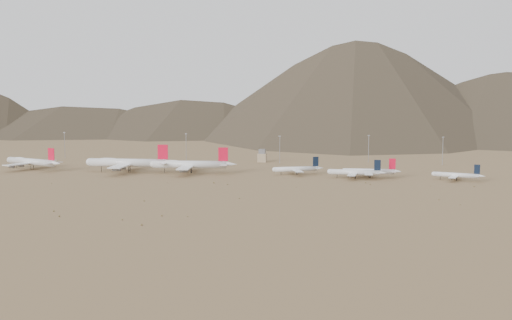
% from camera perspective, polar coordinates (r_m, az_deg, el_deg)
% --- Properties ---
extents(ground, '(3000.00, 3000.00, 0.00)m').
position_cam_1_polar(ground, '(493.86, -5.03, -1.66)').
color(ground, '#9D7951').
rests_on(ground, ground).
extents(mountain_ridge, '(4400.00, 1000.00, 300.00)m').
position_cam_1_polar(mountain_ridge, '(1381.49, 4.33, 9.69)').
color(mountain_ridge, '#4B3F2D').
rests_on(mountain_ridge, ground).
extents(widebody_west, '(61.93, 49.65, 19.44)m').
position_cam_1_polar(widebody_west, '(579.97, -19.34, -0.14)').
color(widebody_west, white).
rests_on(widebody_west, ground).
extents(widebody_centre, '(78.22, 59.97, 23.22)m').
position_cam_1_polar(widebody_centre, '(539.49, -11.30, -0.23)').
color(widebody_centre, white).
rests_on(widebody_centre, ground).
extents(widebody_east, '(71.86, 55.51, 21.35)m').
position_cam_1_polar(widebody_east, '(525.07, -5.88, -0.39)').
color(widebody_east, white).
rests_on(widebody_east, ground).
extents(narrowbody_a, '(40.71, 30.51, 14.13)m').
position_cam_1_polar(narrowbody_a, '(515.68, 3.70, -0.80)').
color(narrowbody_a, white).
rests_on(narrowbody_a, ground).
extents(narrowbody_b, '(45.44, 32.75, 15.00)m').
position_cam_1_polar(narrowbody_b, '(497.41, 8.86, -1.09)').
color(narrowbody_b, white).
rests_on(narrowbody_b, ground).
extents(narrowbody_c, '(46.00, 32.87, 15.17)m').
position_cam_1_polar(narrowbody_c, '(505.04, 10.15, -1.00)').
color(narrowbody_c, white).
rests_on(narrowbody_c, ground).
extents(narrowbody_d, '(38.05, 28.24, 12.94)m').
position_cam_1_polar(narrowbody_d, '(503.74, 17.46, -1.29)').
color(narrowbody_d, white).
rests_on(narrowbody_d, ground).
extents(control_tower, '(8.00, 8.00, 12.00)m').
position_cam_1_polar(control_tower, '(604.05, 0.55, 0.33)').
color(control_tower, tan).
rests_on(control_tower, ground).
extents(mast_far_west, '(2.00, 0.60, 25.70)m').
position_cam_1_polar(mast_far_west, '(666.58, -16.64, 1.39)').
color(mast_far_west, gray).
rests_on(mast_far_west, ground).
extents(mast_west, '(2.00, 0.60, 25.70)m').
position_cam_1_polar(mast_west, '(626.02, -6.23, 1.32)').
color(mast_west, gray).
rests_on(mast_west, ground).
extents(mast_centre, '(2.00, 0.60, 25.70)m').
position_cam_1_polar(mast_centre, '(590.77, 2.13, 1.05)').
color(mast_centre, gray).
rests_on(mast_centre, ground).
extents(mast_east, '(2.00, 0.60, 25.70)m').
position_cam_1_polar(mast_east, '(609.07, 9.98, 1.12)').
color(mast_east, gray).
rests_on(mast_east, ground).
extents(mast_far_east, '(2.00, 0.60, 25.70)m').
position_cam_1_polar(mast_far_east, '(603.11, 16.27, 0.91)').
color(mast_far_east, gray).
rests_on(mast_far_east, ground).
extents(desert_scrub, '(416.15, 167.21, 0.91)m').
position_cam_1_polar(desert_scrub, '(405.56, -6.06, -3.38)').
color(desert_scrub, brown).
rests_on(desert_scrub, ground).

